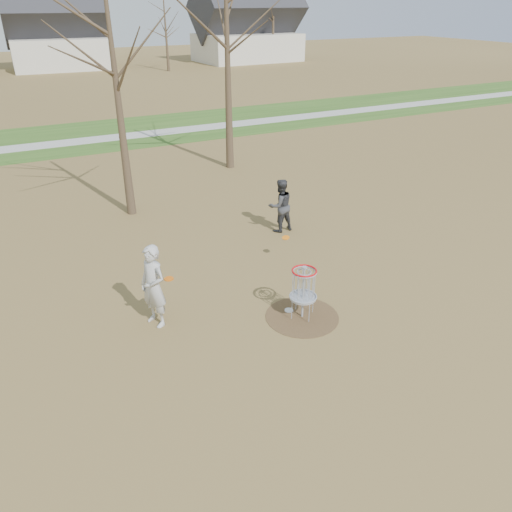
{
  "coord_description": "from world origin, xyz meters",
  "views": [
    {
      "loc": [
        -5.61,
        -8.54,
        6.9
      ],
      "look_at": [
        -0.5,
        1.5,
        1.1
      ],
      "focal_mm": 35.0,
      "sensor_mm": 36.0,
      "label": 1
    }
  ],
  "objects_px": {
    "player_standing": "(153,286)",
    "disc_grounded": "(289,310)",
    "disc_golf_basket": "(304,284)",
    "player_throwing": "(280,206)"
  },
  "relations": [
    {
      "from": "player_throwing",
      "to": "disc_grounded",
      "type": "xyz_separation_m",
      "value": [
        -2.2,
        -4.37,
        -0.87
      ]
    },
    {
      "from": "player_standing",
      "to": "disc_grounded",
      "type": "bearing_deg",
      "value": 48.36
    },
    {
      "from": "player_throwing",
      "to": "disc_grounded",
      "type": "distance_m",
      "value": 4.96
    },
    {
      "from": "player_standing",
      "to": "disc_grounded",
      "type": "xyz_separation_m",
      "value": [
        3.08,
        -0.99,
        -1.0
      ]
    },
    {
      "from": "disc_golf_basket",
      "to": "player_standing",
      "type": "bearing_deg",
      "value": 157.36
    },
    {
      "from": "player_standing",
      "to": "player_throwing",
      "type": "distance_m",
      "value": 6.26
    },
    {
      "from": "player_throwing",
      "to": "disc_grounded",
      "type": "height_order",
      "value": "player_throwing"
    },
    {
      "from": "disc_grounded",
      "to": "disc_golf_basket",
      "type": "xyz_separation_m",
      "value": [
        0.16,
        -0.36,
        0.89
      ]
    },
    {
      "from": "player_standing",
      "to": "disc_grounded",
      "type": "distance_m",
      "value": 3.38
    },
    {
      "from": "player_standing",
      "to": "disc_golf_basket",
      "type": "bearing_deg",
      "value": 43.52
    }
  ]
}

